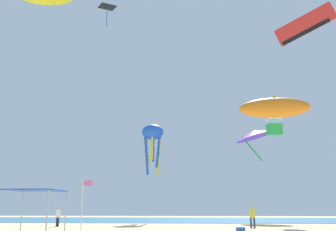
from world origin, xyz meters
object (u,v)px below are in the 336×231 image
Objects in this scene: banner_flag at (83,201)px; kite_parafoil_red at (305,25)px; cooler_box at (241,230)px; person_near_tent at (252,215)px; kite_octopus_blue at (153,135)px; kite_diamond_black at (107,8)px; kite_box_white at (274,122)px; kite_inflatable_orange at (274,108)px; person_leftmost at (58,215)px; canopy_tent at (35,192)px; kite_delta_purple at (255,134)px.

banner_flag is 0.59× the size of kite_parafoil_red.
person_near_tent is at bearing 75.43° from cooler_box.
banner_flag is 0.55× the size of kite_octopus_blue.
kite_box_white is at bearing 161.36° from kite_diamond_black.
kite_diamond_black reaches higher than kite_inflatable_orange.
person_leftmost is 14.93m from kite_octopus_blue.
person_leftmost is 20.32m from kite_diamond_black.
kite_octopus_blue is 2.58× the size of kite_diamond_black.
person_near_tent is (13.78, 10.19, -1.44)m from canopy_tent.
kite_box_white reaches higher than person_leftmost.
person_near_tent is 0.76× the size of kite_diamond_black.
person_leftmost is 10.71m from banner_flag.
canopy_tent is at bearing -154.28° from banner_flag.
kite_octopus_blue reaches higher than person_near_tent.
kite_box_white reaches higher than banner_flag.
banner_flag is 27.61m from kite_delta_purple.
banner_flag is 5.59× the size of cooler_box.
cooler_box is at bearing 113.72° from kite_diamond_black.
kite_box_white is (14.49, 14.45, 7.81)m from banner_flag.
kite_inflatable_orange is at bearing -135.76° from person_leftmost.
kite_parafoil_red is (7.41, 7.42, 17.78)m from cooler_box.
canopy_tent is at bearing -150.16° from kite_box_white.
canopy_tent is at bearing -161.78° from cooler_box.
kite_inflatable_orange is (3.53, 4.37, 9.20)m from cooler_box.
kite_octopus_blue is at bearing 114.76° from cooler_box.
kite_parafoil_red is (19.59, 11.43, 15.53)m from canopy_tent.
person_near_tent is at bearing 36.47° from canopy_tent.
kite_inflatable_orange is at bearing 60.43° from kite_parafoil_red.
canopy_tent reaches higher than cooler_box.
kite_delta_purple is at bearing -93.52° from person_leftmost.
canopy_tent is 2.86m from banner_flag.
kite_box_white is (17.03, 15.67, 7.34)m from canopy_tent.
banner_flag is at bearing -147.29° from kite_inflatable_orange.
person_near_tent is at bearing -13.39° from kite_delta_purple.
banner_flag is 1.43× the size of kite_diamond_black.
person_near_tent is 0.53× the size of banner_flag.
canopy_tent reaches higher than person_leftmost.
kite_parafoil_red is at bearing 147.03° from kite_diamond_black.
kite_parafoil_red reaches higher than kite_delta_purple.
cooler_box is (12.18, 4.01, -2.25)m from canopy_tent.
banner_flag is 0.63× the size of kite_delta_purple.
kite_octopus_blue is (-7.73, 16.75, 9.42)m from cooler_box.
kite_delta_purple reaches higher than cooler_box.
cooler_box is at bearing -124.75° from kite_inflatable_orange.
kite_delta_purple is at bearing 78.24° from cooler_box.
canopy_tent is at bearing -164.65° from person_near_tent.
person_near_tent is 6.44m from cooler_box.
kite_parafoil_red is 14.97m from kite_delta_purple.
person_leftmost is 16.03m from cooler_box.
canopy_tent is 19.11m from kite_inflatable_orange.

